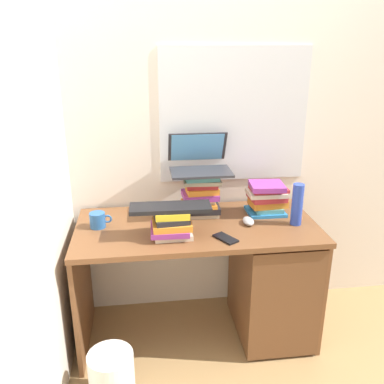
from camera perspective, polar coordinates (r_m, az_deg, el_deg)
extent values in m
plane|color=#9E7A4C|center=(2.71, 0.63, -18.72)|extent=(6.00, 6.00, 0.00)
cube|color=silver|center=(2.51, -0.43, 10.93)|extent=(6.00, 0.05, 2.60)
cube|color=silver|center=(2.53, 5.85, 10.46)|extent=(0.90, 0.01, 0.80)
cube|color=beige|center=(2.18, -19.48, 8.41)|extent=(0.05, 6.00, 2.60)
cube|color=brown|center=(2.33, 0.69, -4.85)|extent=(1.35, 0.64, 0.03)
cube|color=brown|center=(2.52, -14.88, -13.08)|extent=(0.02, 0.59, 0.70)
cube|color=brown|center=(2.67, 15.18, -11.06)|extent=(0.02, 0.59, 0.70)
cube|color=brown|center=(2.57, 10.91, -11.94)|extent=(0.41, 0.55, 0.67)
cube|color=beige|center=(2.45, 1.13, -2.90)|extent=(0.21, 0.14, 0.03)
cube|color=black|center=(2.44, 1.17, -2.19)|extent=(0.23, 0.17, 0.04)
cube|color=orange|center=(2.42, 0.95, -1.66)|extent=(0.20, 0.17, 0.02)
cube|color=beige|center=(2.42, 1.09, -1.06)|extent=(0.16, 0.12, 0.03)
cube|color=#8C338C|center=(2.41, 1.11, -0.42)|extent=(0.21, 0.17, 0.03)
cube|color=orange|center=(2.39, 1.42, 0.23)|extent=(0.19, 0.13, 0.03)
cube|color=#B22D33|center=(2.39, 1.38, 1.06)|extent=(0.18, 0.13, 0.03)
cube|color=gray|center=(2.37, 1.38, 1.59)|extent=(0.22, 0.17, 0.02)
cube|color=teal|center=(2.37, 1.24, 2.29)|extent=(0.20, 0.18, 0.03)
cube|color=beige|center=(2.20, -2.71, -5.62)|extent=(0.20, 0.19, 0.03)
cube|color=#8C338C|center=(2.17, -3.10, -5.16)|extent=(0.20, 0.19, 0.03)
cube|color=orange|center=(2.16, -2.79, -4.47)|extent=(0.20, 0.16, 0.03)
cube|color=black|center=(2.16, -2.88, -3.55)|extent=(0.19, 0.19, 0.03)
cube|color=yellow|center=(2.13, -2.76, -2.96)|extent=(0.18, 0.13, 0.03)
cube|color=#2672B2|center=(2.51, 10.08, -2.65)|extent=(0.22, 0.18, 0.02)
cube|color=teal|center=(2.50, 10.41, -2.22)|extent=(0.16, 0.14, 0.03)
cube|color=orange|center=(2.50, 10.42, -1.44)|extent=(0.22, 0.15, 0.04)
cube|color=#B22D33|center=(2.49, 10.30, -0.63)|extent=(0.21, 0.18, 0.03)
cube|color=beige|center=(2.47, 10.18, -0.11)|extent=(0.22, 0.16, 0.02)
cube|color=#B22D33|center=(2.46, 10.56, 0.40)|extent=(0.22, 0.14, 0.02)
cube|color=#8C338C|center=(2.44, 10.31, 0.82)|extent=(0.21, 0.19, 0.03)
cube|color=#2D2D33|center=(2.36, 1.24, 2.77)|extent=(0.35, 0.22, 0.01)
cube|color=#2D2D33|center=(2.48, 0.72, 6.15)|extent=(0.35, 0.10, 0.20)
cube|color=#59A5E5|center=(2.48, 0.74, 6.19)|extent=(0.31, 0.09, 0.17)
cube|color=black|center=(2.13, -3.00, -2.16)|extent=(0.42, 0.15, 0.02)
ellipsoid|color=#A5A8AD|center=(2.35, 7.78, -4.00)|extent=(0.06, 0.10, 0.04)
cylinder|color=#265999|center=(2.33, -12.92, -3.80)|extent=(0.09, 0.09, 0.09)
torus|color=#265999|center=(2.33, -11.58, -3.66)|extent=(0.05, 0.01, 0.05)
cylinder|color=#263FA5|center=(2.36, 14.33, -1.68)|extent=(0.06, 0.06, 0.24)
cube|color=black|center=(2.16, 4.66, -6.39)|extent=(0.13, 0.15, 0.01)
cylinder|color=silver|center=(2.27, -11.02, -23.81)|extent=(0.23, 0.23, 0.27)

